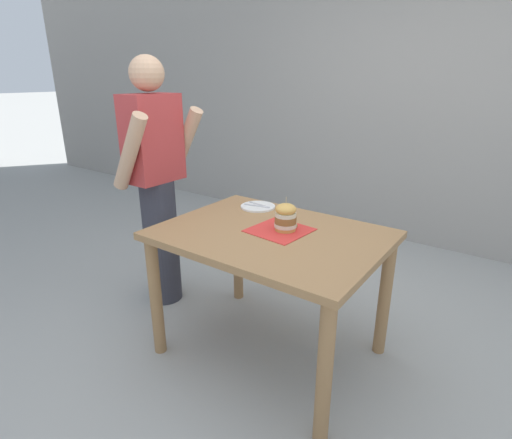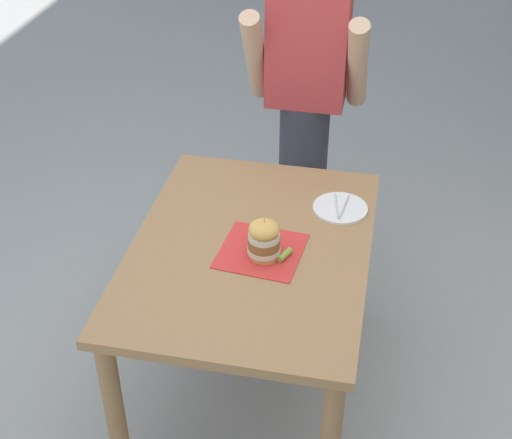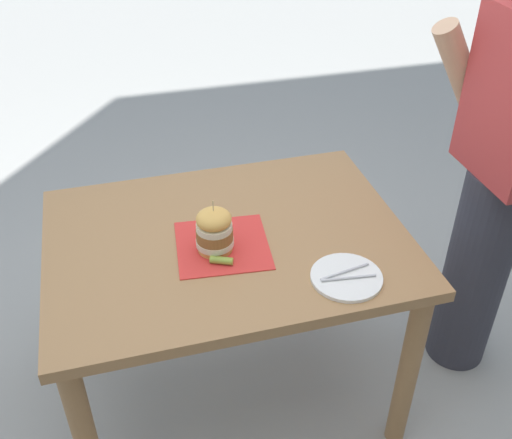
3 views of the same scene
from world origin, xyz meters
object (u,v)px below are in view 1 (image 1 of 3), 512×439
(side_plate_with_forks, at_px, (258,207))
(diner_across_table, at_px, (157,183))
(pickle_spear, at_px, (292,224))
(parked_car_near_curb, at_px, (226,103))
(sandwich, at_px, (286,217))
(patio_table, at_px, (271,252))

(side_plate_with_forks, bearing_deg, diner_across_table, 109.89)
(pickle_spear, bearing_deg, parked_car_near_curb, 41.62)
(sandwich, relative_size, pickle_spear, 2.60)
(diner_across_table, xyz_separation_m, parked_car_near_curb, (8.42, 6.39, -0.16))
(patio_table, bearing_deg, diner_across_table, 86.41)
(patio_table, distance_m, diner_across_table, 1.00)
(sandwich, bearing_deg, side_plate_with_forks, 55.76)
(patio_table, xyz_separation_m, side_plate_with_forks, (0.30, 0.30, 0.12))
(sandwich, bearing_deg, parked_car_near_curb, 41.37)
(pickle_spear, height_order, diner_across_table, diner_across_table)
(sandwich, xyz_separation_m, pickle_spear, (0.08, 0.00, -0.06))
(side_plate_with_forks, bearing_deg, patio_table, -134.99)
(sandwich, bearing_deg, patio_table, 138.90)
(patio_table, xyz_separation_m, pickle_spear, (0.14, -0.05, 0.13))
(patio_table, relative_size, diner_across_table, 0.71)
(pickle_spear, bearing_deg, side_plate_with_forks, 64.80)
(pickle_spear, bearing_deg, patio_table, 160.32)
(side_plate_with_forks, relative_size, diner_across_table, 0.13)
(pickle_spear, xyz_separation_m, side_plate_with_forks, (0.17, 0.35, -0.01))
(pickle_spear, distance_m, parked_car_near_curb, 11.16)
(sandwich, relative_size, side_plate_with_forks, 0.85)
(pickle_spear, relative_size, diner_across_table, 0.04)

